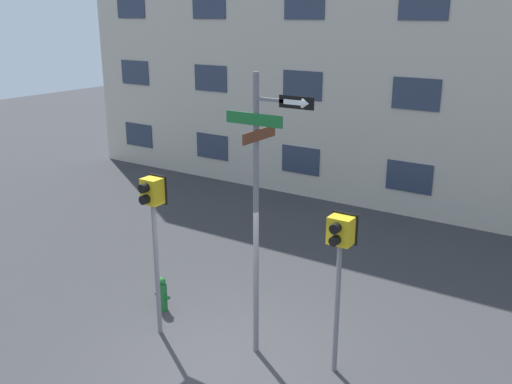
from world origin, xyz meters
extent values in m
plane|color=#38383A|center=(0.00, 0.00, 0.00)|extent=(60.00, 60.00, 0.00)
cube|color=beige|center=(0.00, 8.78, 5.70)|extent=(24.00, 0.60, 11.41)
cube|color=#2D384C|center=(-10.29, 8.46, 1.14)|extent=(1.30, 0.03, 0.84)
cube|color=#2D384C|center=(-6.86, 8.46, 1.14)|extent=(1.30, 0.03, 0.84)
cube|color=#2D384C|center=(-3.43, 8.46, 1.14)|extent=(1.30, 0.03, 0.84)
cube|color=#2D384C|center=(0.00, 8.46, 1.14)|extent=(1.30, 0.03, 0.84)
cube|color=#2D384C|center=(-10.29, 8.46, 3.42)|extent=(1.30, 0.03, 0.84)
cube|color=#2D384C|center=(-6.86, 8.46, 3.42)|extent=(1.30, 0.03, 0.84)
cube|color=#2D384C|center=(-3.43, 8.46, 3.42)|extent=(1.30, 0.03, 0.84)
cube|color=#2D384C|center=(0.00, 8.46, 3.42)|extent=(1.30, 0.03, 0.84)
cube|color=#2D384C|center=(-10.29, 8.46, 5.70)|extent=(1.30, 0.03, 0.84)
cube|color=#2D384C|center=(-6.86, 8.46, 5.70)|extent=(1.30, 0.03, 0.84)
cube|color=#2D384C|center=(-3.43, 8.46, 5.70)|extent=(1.30, 0.03, 0.84)
cube|color=#2D384C|center=(0.00, 8.46, 5.70)|extent=(1.30, 0.03, 0.84)
cylinder|color=slate|center=(0.17, 0.56, 2.33)|extent=(0.09, 0.09, 4.66)
cube|color=slate|center=(0.52, 0.56, 4.27)|extent=(0.69, 0.05, 0.05)
cube|color=#196B2D|center=(0.17, 0.50, 3.97)|extent=(0.99, 0.02, 0.18)
cube|color=brown|center=(0.23, 0.56, 3.73)|extent=(0.02, 0.87, 0.17)
cube|color=black|center=(0.86, 0.54, 4.27)|extent=(0.56, 0.02, 0.18)
cube|color=white|center=(0.82, 0.53, 4.27)|extent=(0.32, 0.01, 0.07)
cone|color=white|center=(1.02, 0.53, 4.27)|extent=(0.10, 0.14, 0.14)
cylinder|color=slate|center=(-1.58, 0.09, 1.22)|extent=(0.08, 0.08, 2.44)
cube|color=gold|center=(-1.58, 0.09, 2.66)|extent=(0.32, 0.26, 0.43)
cube|color=black|center=(-1.58, 0.23, 2.66)|extent=(0.38, 0.02, 0.49)
cylinder|color=black|center=(-1.58, -0.10, 2.75)|extent=(0.15, 0.12, 0.15)
cylinder|color=black|center=(-1.58, -0.10, 2.56)|extent=(0.15, 0.12, 0.15)
cylinder|color=#EA4C14|center=(-1.58, -0.04, 2.75)|extent=(0.12, 0.01, 0.12)
cylinder|color=slate|center=(1.53, 0.78, 1.09)|extent=(0.08, 0.08, 2.19)
cube|color=gold|center=(1.53, 0.78, 2.40)|extent=(0.36, 0.26, 0.42)
cube|color=black|center=(1.53, 0.92, 2.40)|extent=(0.42, 0.02, 0.48)
cylinder|color=black|center=(1.53, 0.59, 2.50)|extent=(0.15, 0.12, 0.15)
cylinder|color=black|center=(1.53, 0.59, 2.31)|extent=(0.15, 0.12, 0.15)
cylinder|color=#EA4C14|center=(1.53, 0.65, 2.50)|extent=(0.12, 0.01, 0.12)
cylinder|color=#196028|center=(-2.08, 0.71, 0.28)|extent=(0.18, 0.18, 0.56)
sphere|color=#196028|center=(-2.08, 0.71, 0.61)|extent=(0.16, 0.16, 0.16)
cylinder|color=#196028|center=(-2.21, 0.71, 0.31)|extent=(0.08, 0.06, 0.06)
cylinder|color=#196028|center=(-1.95, 0.71, 0.31)|extent=(0.08, 0.06, 0.06)
camera|label=1|loc=(4.82, -6.45, 5.48)|focal=40.00mm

